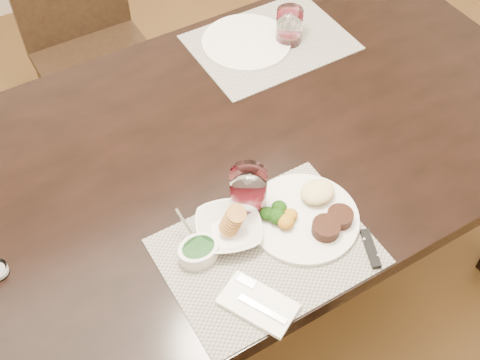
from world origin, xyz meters
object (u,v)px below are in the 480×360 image
chair_far (87,37)px  steak_knife (363,240)px  dinner_plate (309,214)px  far_plate (246,42)px  wine_glass_near (248,192)px  cracker_bowl (229,228)px

chair_far → steak_knife: size_ratio=3.86×
dinner_plate → far_plate: (0.21, 0.63, -0.01)m
dinner_plate → far_plate: bearing=52.4°
chair_far → far_plate: (0.32, -0.61, 0.26)m
dinner_plate → chair_far: bearing=76.1°
chair_far → dinner_plate: size_ratio=3.48×
wine_glass_near → far_plate: bearing=59.3°
wine_glass_near → far_plate: size_ratio=0.44×
dinner_plate → cracker_bowl: cracker_bowl is taller
dinner_plate → cracker_bowl: 0.19m
cracker_bowl → steak_knife: bearing=-34.7°
cracker_bowl → far_plate: size_ratio=0.71×
far_plate → dinner_plate: bearing=-108.3°
dinner_plate → cracker_bowl: bearing=143.3°
far_plate → steak_knife: bearing=-100.6°
dinner_plate → far_plate: dinner_plate is taller
wine_glass_near → cracker_bowl: bearing=-150.3°
cracker_bowl → wine_glass_near: 0.10m
dinner_plate → steak_knife: dinner_plate is taller
chair_far → wine_glass_near: 1.17m
chair_far → dinner_plate: 1.27m
wine_glass_near → far_plate: wine_glass_near is taller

